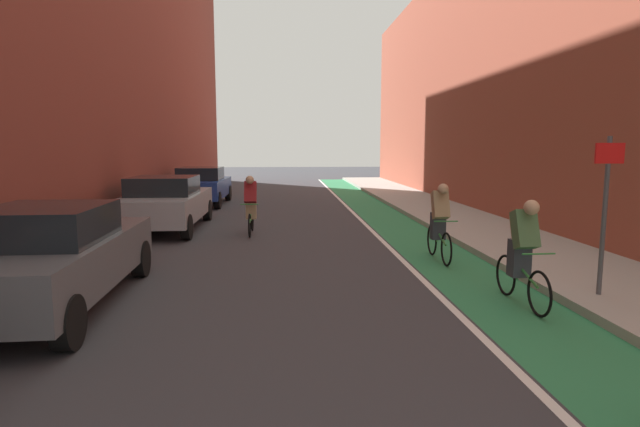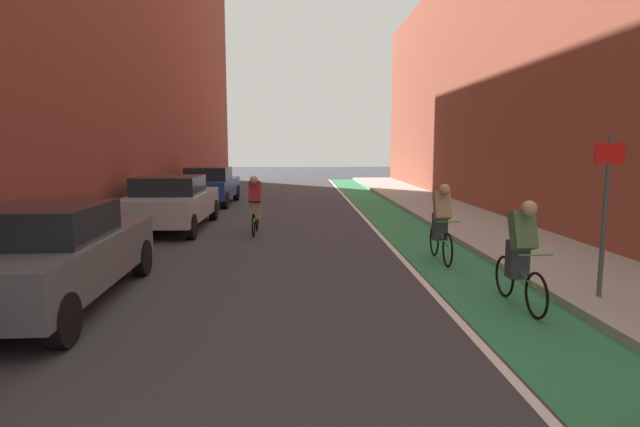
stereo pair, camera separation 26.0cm
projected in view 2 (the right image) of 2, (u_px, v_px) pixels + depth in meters
name	position (u px, v px, depth m)	size (l,w,h in m)	color
ground_plane	(284.00, 233.00, 14.04)	(90.85, 90.85, 0.00)	#38383D
bike_lane_paint	(396.00, 221.00, 16.16)	(1.60, 41.30, 0.00)	#2D8451
lane_divider_stripe	(368.00, 221.00, 16.13)	(0.12, 41.30, 0.00)	white
sidewalk_right	(463.00, 219.00, 16.24)	(2.72, 41.30, 0.14)	#A8A59E
building_facade_right	(523.00, 68.00, 17.68)	(2.40, 37.30, 10.11)	#9E4C38
parked_sedan_gray	(52.00, 254.00, 7.51)	(1.95, 4.56, 1.53)	#595B60
parked_sedan_silver	(172.00, 202.00, 14.57)	(2.00, 4.63, 1.53)	#9EA0A8
parked_sedan_blue	(210.00, 185.00, 20.84)	(2.01, 4.24, 1.53)	navy
cyclist_mid	(521.00, 250.00, 7.47)	(0.48, 1.70, 1.61)	black
cyclist_trailing	(441.00, 222.00, 10.48)	(0.48, 1.73, 1.62)	black
cyclist_far	(255.00, 203.00, 13.77)	(0.48, 1.68, 1.60)	black
street_sign_post	(606.00, 202.00, 7.41)	(0.44, 0.07, 2.37)	#4C4C51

